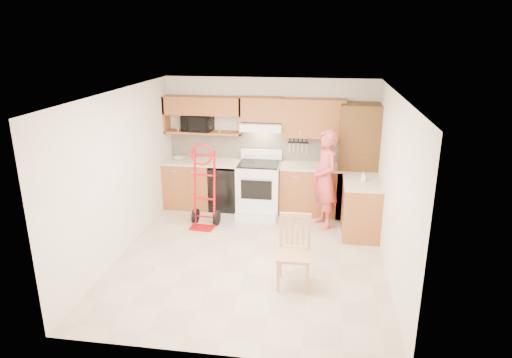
% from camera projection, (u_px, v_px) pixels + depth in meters
% --- Properties ---
extents(floor, '(4.00, 4.50, 0.02)m').
position_uv_depth(floor, '(251.00, 257.00, 6.98)').
color(floor, beige).
rests_on(floor, ground).
extents(ceiling, '(4.00, 4.50, 0.02)m').
position_uv_depth(ceiling, '(251.00, 92.00, 6.19)').
color(ceiling, white).
rests_on(ceiling, ground).
extents(wall_back, '(4.00, 0.02, 2.50)m').
position_uv_depth(wall_back, '(270.00, 144.00, 8.71)').
color(wall_back, white).
rests_on(wall_back, ground).
extents(wall_front, '(4.00, 0.02, 2.50)m').
position_uv_depth(wall_front, '(214.00, 250.00, 4.46)').
color(wall_front, white).
rests_on(wall_front, ground).
extents(wall_left, '(0.02, 4.50, 2.50)m').
position_uv_depth(wall_left, '(120.00, 174.00, 6.87)').
color(wall_left, white).
rests_on(wall_left, ground).
extents(wall_right, '(0.02, 4.50, 2.50)m').
position_uv_depth(wall_right, '(393.00, 186.00, 6.30)').
color(wall_right, white).
rests_on(wall_right, ground).
extents(backsplash, '(3.92, 0.03, 0.55)m').
position_uv_depth(backsplash, '(269.00, 146.00, 8.70)').
color(backsplash, beige).
rests_on(backsplash, wall_back).
extents(lower_cab_left, '(0.90, 0.60, 0.90)m').
position_uv_depth(lower_cab_left, '(189.00, 184.00, 8.89)').
color(lower_cab_left, '#AD612F').
rests_on(lower_cab_left, ground).
extents(dishwasher, '(0.60, 0.60, 0.85)m').
position_uv_depth(dishwasher, '(226.00, 187.00, 8.79)').
color(dishwasher, black).
rests_on(dishwasher, ground).
extents(lower_cab_right, '(1.14, 0.60, 0.90)m').
position_uv_depth(lower_cab_right, '(311.00, 190.00, 8.55)').
color(lower_cab_right, '#AD612F').
rests_on(lower_cab_right, ground).
extents(countertop_left, '(1.50, 0.63, 0.04)m').
position_uv_depth(countertop_left, '(203.00, 162.00, 8.70)').
color(countertop_left, beige).
rests_on(countertop_left, lower_cab_left).
extents(countertop_right, '(1.14, 0.63, 0.04)m').
position_uv_depth(countertop_right, '(312.00, 166.00, 8.40)').
color(countertop_right, beige).
rests_on(countertop_right, lower_cab_right).
extents(cab_return_right, '(0.60, 1.00, 0.90)m').
position_uv_depth(cab_return_right, '(361.00, 208.00, 7.67)').
color(cab_return_right, '#AD612F').
rests_on(cab_return_right, ground).
extents(countertop_return, '(0.63, 1.00, 0.04)m').
position_uv_depth(countertop_return, '(363.00, 182.00, 7.53)').
color(countertop_return, beige).
rests_on(countertop_return, cab_return_right).
extents(pantry_tall, '(0.70, 0.60, 2.10)m').
position_uv_depth(pantry_tall, '(357.00, 161.00, 8.25)').
color(pantry_tall, brown).
rests_on(pantry_tall, ground).
extents(upper_cab_left, '(1.50, 0.33, 0.34)m').
position_uv_depth(upper_cab_left, '(203.00, 106.00, 8.50)').
color(upper_cab_left, '#AD612F').
rests_on(upper_cab_left, wall_back).
extents(upper_shelf_mw, '(1.50, 0.33, 0.04)m').
position_uv_depth(upper_shelf_mw, '(204.00, 132.00, 8.65)').
color(upper_shelf_mw, '#AD612F').
rests_on(upper_shelf_mw, wall_back).
extents(upper_cab_center, '(0.76, 0.33, 0.44)m').
position_uv_depth(upper_cab_center, '(262.00, 109.00, 8.35)').
color(upper_cab_center, '#AD612F').
rests_on(upper_cab_center, wall_back).
extents(upper_cab_right, '(1.14, 0.33, 0.70)m').
position_uv_depth(upper_cab_right, '(314.00, 118.00, 8.26)').
color(upper_cab_right, '#AD612F').
rests_on(upper_cab_right, wall_back).
extents(range_hood, '(0.76, 0.46, 0.14)m').
position_uv_depth(range_hood, '(262.00, 126.00, 8.38)').
color(range_hood, white).
rests_on(range_hood, wall_back).
extents(knife_strip, '(0.40, 0.05, 0.29)m').
position_uv_depth(knife_strip, '(298.00, 146.00, 8.58)').
color(knife_strip, black).
rests_on(knife_strip, backsplash).
extents(microwave, '(0.59, 0.43, 0.31)m').
position_uv_depth(microwave, '(198.00, 123.00, 8.62)').
color(microwave, black).
rests_on(microwave, upper_shelf_mw).
extents(range, '(0.79, 1.03, 1.16)m').
position_uv_depth(range, '(258.00, 184.00, 8.47)').
color(range, white).
rests_on(range, ground).
extents(person, '(0.63, 0.75, 1.74)m').
position_uv_depth(person, '(325.00, 179.00, 7.82)').
color(person, '#CD4948').
rests_on(person, ground).
extents(hand_truck, '(0.58, 0.54, 1.37)m').
position_uv_depth(hand_truck, '(203.00, 190.00, 7.86)').
color(hand_truck, red).
rests_on(hand_truck, ground).
extents(dining_chair, '(0.45, 0.49, 0.98)m').
position_uv_depth(dining_chair, '(294.00, 253.00, 6.04)').
color(dining_chair, tan).
rests_on(dining_chair, ground).
extents(soap_bottle, '(0.09, 0.09, 0.17)m').
position_uv_depth(soap_bottle, '(363.00, 177.00, 7.47)').
color(soap_bottle, white).
rests_on(soap_bottle, countertop_return).
extents(bowl, '(0.24, 0.24, 0.05)m').
position_uv_depth(bowl, '(180.00, 158.00, 8.75)').
color(bowl, white).
rests_on(bowl, countertop_left).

